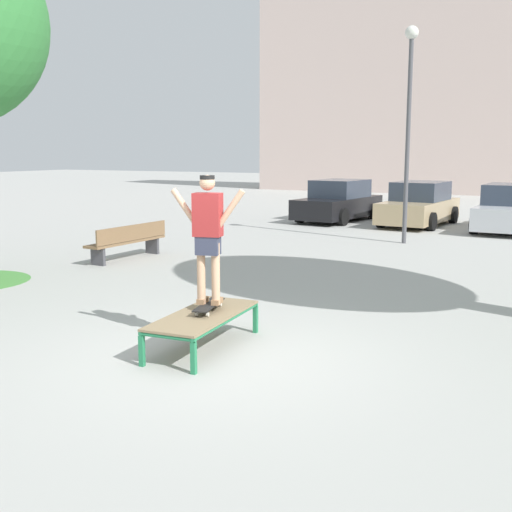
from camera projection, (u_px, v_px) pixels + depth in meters
ground_plane at (221, 357)px, 7.93m from camera, size 120.00×120.00×0.00m
skate_box at (203, 317)px, 8.25m from camera, size 0.91×1.95×0.46m
skateboard at (209, 305)px, 8.37m from camera, size 0.38×0.82×0.09m
skater at (208, 230)px, 8.21m from camera, size 0.99×0.36×1.69m
car_black at (339, 202)px, 23.37m from camera, size 2.29×4.38×1.50m
car_tan at (419, 205)px, 21.96m from camera, size 2.19×4.33×1.50m
car_silver at (510, 210)px, 20.34m from camera, size 2.03×4.26×1.50m
park_bench at (128, 241)px, 15.03m from camera, size 0.54×2.42×0.83m
light_post at (409, 103)px, 17.13m from camera, size 0.36×0.36×5.83m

